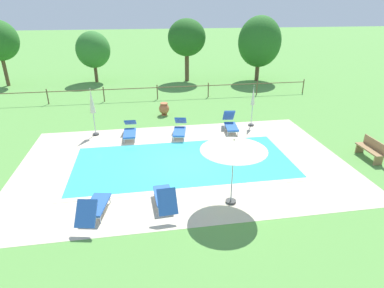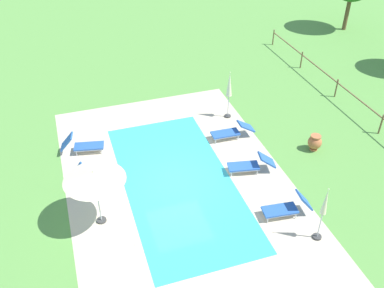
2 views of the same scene
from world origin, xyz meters
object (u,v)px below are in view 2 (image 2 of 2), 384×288
(sun_lounger_north_near_steps, at_px, (250,165))
(sun_lounger_south_mid, at_px, (94,175))
(patio_umbrella_open_foreground, at_px, (94,176))
(patio_umbrella_closed_row_centre, at_px, (324,208))
(terracotta_urn_near_fence, at_px, (315,142))
(sun_lounger_north_end, at_px, (83,145))
(sun_lounger_north_mid, at_px, (287,207))
(patio_umbrella_closed_row_west, at_px, (229,87))
(sun_lounger_north_far, at_px, (231,131))

(sun_lounger_north_near_steps, distance_m, sun_lounger_south_mid, 6.48)
(patio_umbrella_open_foreground, distance_m, patio_umbrella_closed_row_centre, 7.88)
(patio_umbrella_open_foreground, relative_size, terracotta_urn_near_fence, 3.13)
(patio_umbrella_closed_row_centre, relative_size, terracotta_urn_near_fence, 3.03)
(sun_lounger_north_end, distance_m, sun_lounger_south_mid, 2.27)
(sun_lounger_north_near_steps, bearing_deg, sun_lounger_north_mid, 4.75)
(sun_lounger_north_near_steps, height_order, patio_umbrella_closed_row_centre, patio_umbrella_closed_row_centre)
(sun_lounger_south_mid, bearing_deg, patio_umbrella_open_foreground, -1.79)
(sun_lounger_north_end, bearing_deg, patio_umbrella_open_foreground, 1.49)
(terracotta_urn_near_fence, bearing_deg, sun_lounger_north_mid, -43.74)
(sun_lounger_north_near_steps, xyz_separation_m, patio_umbrella_closed_row_centre, (4.14, 0.75, 1.10))
(sun_lounger_north_end, distance_m, patio_umbrella_open_foreground, 4.87)
(sun_lounger_north_mid, relative_size, sun_lounger_south_mid, 1.02)
(sun_lounger_north_mid, xyz_separation_m, sun_lounger_south_mid, (-4.11, -6.58, 0.00))
(sun_lounger_south_mid, xyz_separation_m, terracotta_urn_near_fence, (0.80, 9.75, 0.01))
(sun_lounger_north_end, bearing_deg, patio_umbrella_closed_row_west, 95.95)
(sun_lounger_north_end, relative_size, terracotta_urn_near_fence, 2.55)
(patio_umbrella_open_foreground, relative_size, patio_umbrella_closed_row_centre, 1.03)
(sun_lounger_north_end, xyz_separation_m, sun_lounger_south_mid, (2.26, 0.19, 0.01))
(sun_lounger_north_mid, height_order, patio_umbrella_closed_row_centre, patio_umbrella_closed_row_centre)
(sun_lounger_north_mid, bearing_deg, sun_lounger_north_near_steps, -175.25)
(sun_lounger_north_far, bearing_deg, sun_lounger_north_end, -98.70)
(sun_lounger_north_end, xyz_separation_m, patio_umbrella_closed_row_west, (-0.76, 7.28, 1.29))
(sun_lounger_north_far, distance_m, patio_umbrella_closed_row_centre, 6.81)
(sun_lounger_north_near_steps, height_order, terracotta_urn_near_fence, sun_lounger_north_near_steps)
(sun_lounger_north_near_steps, distance_m, sun_lounger_north_end, 7.45)
(patio_umbrella_closed_row_centre, bearing_deg, sun_lounger_north_mid, -158.99)
(sun_lounger_north_end, height_order, patio_umbrella_closed_row_west, patio_umbrella_closed_row_west)
(sun_lounger_south_mid, xyz_separation_m, patio_umbrella_open_foreground, (2.27, -0.07, 1.77))
(sun_lounger_north_far, xyz_separation_m, sun_lounger_north_end, (-1.03, -6.73, 0.03))
(sun_lounger_north_near_steps, height_order, sun_lounger_north_end, sun_lounger_north_end)
(sun_lounger_north_mid, distance_m, patio_umbrella_closed_row_centre, 1.81)
(sun_lounger_north_far, relative_size, patio_umbrella_open_foreground, 0.86)
(sun_lounger_south_mid, relative_size, terracotta_urn_near_fence, 2.43)
(sun_lounger_north_far, xyz_separation_m, patio_umbrella_closed_row_west, (-1.79, 0.55, 1.32))
(sun_lounger_north_end, height_order, terracotta_urn_near_fence, sun_lounger_north_end)
(sun_lounger_north_mid, bearing_deg, patio_umbrella_closed_row_west, 175.86)
(terracotta_urn_near_fence, bearing_deg, sun_lounger_north_far, -122.25)
(sun_lounger_north_mid, bearing_deg, patio_umbrella_closed_row_centre, 21.01)
(sun_lounger_south_mid, distance_m, patio_umbrella_open_foreground, 2.88)
(sun_lounger_north_near_steps, relative_size, patio_umbrella_closed_row_centre, 0.89)
(sun_lounger_north_far, relative_size, sun_lounger_south_mid, 1.10)
(sun_lounger_north_far, bearing_deg, sun_lounger_north_mid, 0.38)
(terracotta_urn_near_fence, bearing_deg, patio_umbrella_open_foreground, -81.45)
(patio_umbrella_closed_row_west, bearing_deg, sun_lounger_north_far, -17.15)
(sun_lounger_south_mid, xyz_separation_m, patio_umbrella_closed_row_west, (-3.02, 7.09, 1.29))
(patio_umbrella_closed_row_west, bearing_deg, sun_lounger_north_mid, -4.14)
(sun_lounger_north_near_steps, relative_size, patio_umbrella_open_foreground, 0.86)
(sun_lounger_north_far, xyz_separation_m, sun_lounger_south_mid, (1.23, -6.54, 0.04))
(sun_lounger_north_mid, xyz_separation_m, sun_lounger_north_far, (-5.34, -0.04, -0.03))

